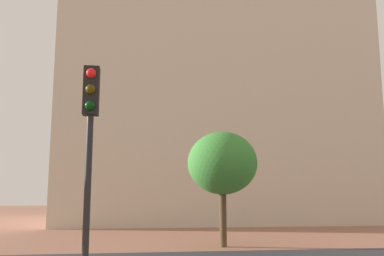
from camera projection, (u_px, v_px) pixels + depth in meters
name	position (u px, v px, depth m)	size (l,w,h in m)	color
landmark_building	(204.00, 94.00, 35.19)	(22.46, 15.97, 34.26)	beige
traffic_light_pole	(89.00, 139.00, 7.41)	(0.28, 0.34, 4.46)	black
tree_curb_far	(222.00, 163.00, 17.28)	(2.90, 2.90, 4.70)	#4C3823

